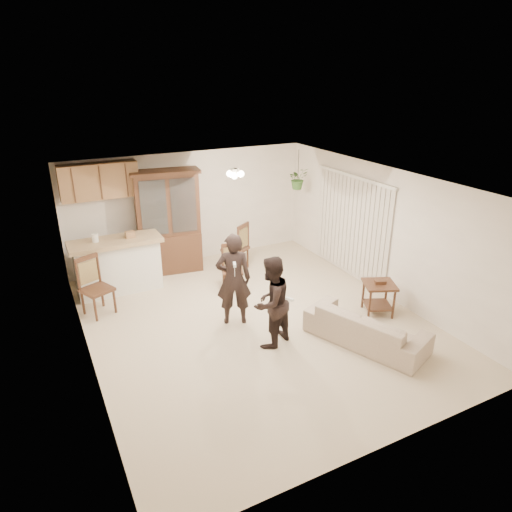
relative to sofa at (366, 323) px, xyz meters
name	(u,v)px	position (x,y,z in m)	size (l,w,h in m)	color
floor	(255,322)	(-1.30, 1.38, -0.37)	(6.50, 6.50, 0.00)	beige
ceiling	(255,183)	(-1.30, 1.38, 2.13)	(5.50, 6.50, 0.02)	white
wall_back	(190,208)	(-1.30, 4.63, 0.88)	(5.50, 0.02, 2.50)	white
wall_front	(392,360)	(-1.30, -1.87, 0.88)	(5.50, 0.02, 2.50)	white
wall_left	(81,291)	(-4.05, 1.38, 0.88)	(0.02, 6.50, 2.50)	white
wall_right	(383,232)	(1.45, 1.38, 0.88)	(0.02, 6.50, 2.50)	white
breakfast_bar	(118,268)	(-3.15, 3.73, 0.13)	(1.60, 0.55, 1.00)	white
bar_top	(115,242)	(-3.15, 3.73, 0.68)	(1.75, 0.70, 0.08)	tan
upper_cabinets	(99,181)	(-3.20, 4.45, 1.73)	(1.50, 0.34, 0.70)	olive
vertical_blinds	(351,226)	(1.41, 2.28, 0.73)	(0.06, 2.30, 2.10)	beige
ceiling_fixture	(235,173)	(-1.10, 2.58, 2.03)	(0.36, 0.36, 0.20)	beige
hanging_plant	(298,179)	(1.00, 3.78, 1.48)	(0.43, 0.37, 0.48)	#2E5B24
plant_cord	(298,164)	(1.00, 3.78, 1.81)	(0.01, 0.01, 0.65)	black
sofa	(366,323)	(0.00, 0.00, 0.00)	(1.87, 0.73, 0.73)	beige
adult	(233,275)	(-1.62, 1.57, 0.53)	(0.66, 0.43, 1.80)	black
child	(271,307)	(-1.39, 0.67, 0.31)	(0.66, 0.51, 1.35)	black
china_hutch	(168,223)	(-1.93, 4.24, 0.74)	(1.48, 0.73, 2.23)	#3B2215
side_table	(378,298)	(0.83, 0.67, -0.06)	(0.72, 0.72, 0.66)	#3B2215
chair_bar	(98,298)	(-3.69, 2.96, -0.06)	(0.63, 0.63, 1.08)	#3B2215
chair_hutch_left	(232,278)	(-1.13, 2.75, -0.10)	(0.52, 0.52, 0.93)	#3B2215
chair_hutch_right	(235,256)	(-0.64, 3.66, -0.06)	(0.66, 0.66, 1.08)	#3B2215
controller_adult	(235,265)	(-1.76, 1.21, 0.90)	(0.04, 0.14, 0.04)	white
controller_child	(290,299)	(-1.25, 0.35, 0.56)	(0.04, 0.13, 0.04)	white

